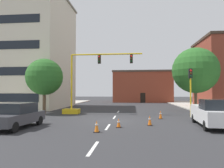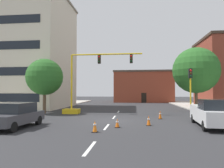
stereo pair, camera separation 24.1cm
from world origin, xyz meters
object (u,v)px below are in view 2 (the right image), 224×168
(sedan_dark_gray_near_left, at_px, (17,115))
(traffic_cone_roadside_d, at_px, (95,126))
(traffic_signal_gantry, at_px, (81,94))
(tree_right_mid, at_px, (196,70))
(tree_left_near, at_px, (45,77))
(traffic_cone_roadside_a, at_px, (160,115))
(traffic_cone_roadside_c, at_px, (149,120))
(traffic_light_pole_right, at_px, (190,81))
(traffic_cone_roadside_b, at_px, (117,123))
(pickup_truck_white, at_px, (212,113))

(sedan_dark_gray_near_left, xyz_separation_m, traffic_cone_roadside_d, (5.73, -0.92, -0.52))
(traffic_signal_gantry, height_order, tree_right_mid, tree_right_mid)
(traffic_cone_roadside_d, bearing_deg, tree_left_near, 128.12)
(sedan_dark_gray_near_left, xyz_separation_m, traffic_cone_roadside_a, (10.54, 5.83, -0.50))
(tree_right_mid, height_order, traffic_cone_roadside_a, tree_right_mid)
(traffic_cone_roadside_c, bearing_deg, tree_right_mid, 59.57)
(traffic_signal_gantry, height_order, traffic_light_pole_right, traffic_signal_gantry)
(tree_left_near, distance_m, traffic_cone_roadside_a, 13.61)
(traffic_cone_roadside_b, relative_size, traffic_cone_roadside_c, 0.82)
(sedan_dark_gray_near_left, relative_size, traffic_cone_roadside_c, 5.96)
(sedan_dark_gray_near_left, height_order, traffic_cone_roadside_d, sedan_dark_gray_near_left)
(tree_left_near, xyz_separation_m, traffic_cone_roadside_a, (12.66, -3.24, -3.81))
(traffic_light_pole_right, relative_size, sedan_dark_gray_near_left, 1.04)
(tree_left_near, height_order, traffic_cone_roadside_c, tree_left_near)
(traffic_cone_roadside_c, distance_m, traffic_cone_roadside_d, 4.55)
(traffic_light_pole_right, distance_m, tree_right_mid, 6.68)
(tree_right_mid, height_order, pickup_truck_white, tree_right_mid)
(traffic_signal_gantry, height_order, traffic_cone_roadside_d, traffic_signal_gantry)
(tree_right_mid, relative_size, pickup_truck_white, 1.46)
(traffic_signal_gantry, xyz_separation_m, pickup_truck_white, (11.54, -7.49, -1.26))
(pickup_truck_white, bearing_deg, traffic_cone_roadside_b, -172.10)
(traffic_light_pole_right, xyz_separation_m, tree_left_near, (-15.82, 1.67, 0.67))
(traffic_cone_roadside_a, xyz_separation_m, traffic_cone_roadside_d, (-4.81, -6.75, -0.02))
(traffic_cone_roadside_b, distance_m, traffic_cone_roadside_d, 2.22)
(tree_right_mid, distance_m, traffic_cone_roadside_d, 18.31)
(traffic_cone_roadside_c, bearing_deg, traffic_cone_roadside_b, -154.63)
(tree_left_near, relative_size, pickup_truck_white, 1.14)
(traffic_light_pole_right, bearing_deg, traffic_signal_gantry, 170.50)
(traffic_signal_gantry, distance_m, tree_left_near, 4.69)
(traffic_signal_gantry, distance_m, tree_right_mid, 14.73)
(traffic_cone_roadside_a, bearing_deg, sedan_dark_gray_near_left, -151.04)
(traffic_cone_roadside_b, bearing_deg, traffic_cone_roadside_a, 54.05)
(tree_left_near, distance_m, traffic_cone_roadside_c, 13.91)
(traffic_signal_gantry, relative_size, traffic_cone_roadside_d, 11.88)
(traffic_signal_gantry, xyz_separation_m, traffic_cone_roadside_c, (7.09, -7.35, -1.86))
(tree_right_mid, relative_size, traffic_cone_roadside_a, 10.35)
(traffic_light_pole_right, bearing_deg, tree_left_near, 173.96)
(traffic_cone_roadside_b, bearing_deg, traffic_cone_roadside_c, 25.37)
(tree_left_near, bearing_deg, traffic_cone_roadside_d, -51.88)
(sedan_dark_gray_near_left, relative_size, traffic_cone_roadside_b, 7.26)
(traffic_cone_roadside_c, height_order, traffic_cone_roadside_d, traffic_cone_roadside_c)
(tree_right_mid, bearing_deg, traffic_cone_roadside_d, -125.47)
(traffic_signal_gantry, xyz_separation_m, traffic_cone_roadside_d, (3.59, -10.25, -1.87))
(tree_right_mid, relative_size, traffic_cone_roadside_c, 10.53)
(tree_right_mid, relative_size, sedan_dark_gray_near_left, 1.77)
(traffic_light_pole_right, height_order, traffic_cone_roadside_a, traffic_light_pole_right)
(traffic_cone_roadside_a, height_order, traffic_cone_roadside_c, traffic_cone_roadside_a)
(traffic_signal_gantry, distance_m, sedan_dark_gray_near_left, 9.67)
(sedan_dark_gray_near_left, distance_m, traffic_cone_roadside_a, 12.06)
(pickup_truck_white, bearing_deg, traffic_cone_roadside_a, 128.19)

